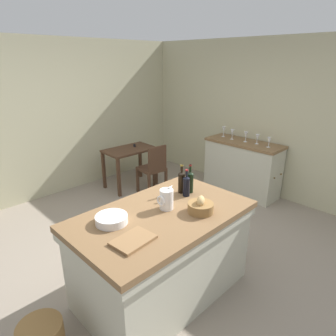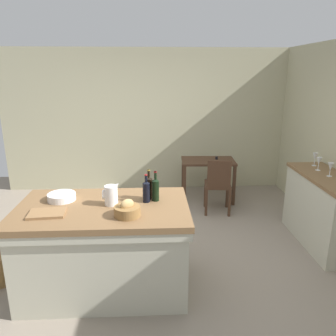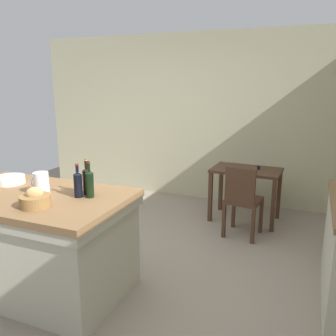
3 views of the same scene
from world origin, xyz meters
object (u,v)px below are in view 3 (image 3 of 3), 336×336
(writing_desk, at_px, (246,177))
(wine_bottle_green, at_px, (78,184))
(wine_bottle_dark, at_px, (89,183))
(wine_bottle_amber, at_px, (87,180))
(island_table, at_px, (37,238))
(pitcher, at_px, (41,183))
(wash_bowl, at_px, (10,180))
(wooden_chair, at_px, (242,199))
(bread_basket, at_px, (35,200))

(writing_desk, height_order, wine_bottle_green, wine_bottle_green)
(wine_bottle_dark, bearing_deg, wine_bottle_amber, 138.82)
(wine_bottle_dark, bearing_deg, island_table, -167.33)
(pitcher, height_order, wash_bowl, pitcher)
(wooden_chair, relative_size, wine_bottle_green, 3.08)
(wine_bottle_amber, bearing_deg, bread_basket, -114.75)
(writing_desk, xyz_separation_m, wine_bottle_dark, (-0.93, -2.26, 0.43))
(wooden_chair, distance_m, wine_bottle_dark, 2.04)
(bread_basket, relative_size, wine_bottle_amber, 0.77)
(wine_bottle_dark, distance_m, wine_bottle_amber, 0.09)
(island_table, height_order, wine_bottle_amber, wine_bottle_amber)
(pitcher, bearing_deg, wine_bottle_dark, 11.53)
(wash_bowl, relative_size, wine_bottle_green, 0.97)
(island_table, bearing_deg, wine_bottle_amber, 21.25)
(island_table, xyz_separation_m, wine_bottle_green, (0.43, 0.09, 0.54))
(bread_basket, bearing_deg, wine_bottle_dark, 54.08)
(pitcher, relative_size, wine_bottle_amber, 0.76)
(island_table, relative_size, wine_bottle_green, 5.80)
(wooden_chair, bearing_deg, pitcher, -128.88)
(wash_bowl, distance_m, wine_bottle_amber, 0.90)
(writing_desk, height_order, bread_basket, bread_basket)
(wine_bottle_amber, height_order, wine_bottle_green, wine_bottle_amber)
(wine_bottle_dark, bearing_deg, bread_basket, -125.92)
(island_table, xyz_separation_m, bread_basket, (0.26, -0.24, 0.48))
(writing_desk, xyz_separation_m, wash_bowl, (-1.89, -2.20, 0.34))
(island_table, bearing_deg, writing_desk, 58.55)
(wine_bottle_amber, bearing_deg, pitcher, -158.10)
(wine_bottle_amber, bearing_deg, island_table, -158.75)
(pitcher, xyz_separation_m, wash_bowl, (-0.52, 0.15, -0.07))
(wine_bottle_dark, height_order, wine_bottle_amber, wine_bottle_amber)
(wash_bowl, xyz_separation_m, wine_bottle_green, (0.87, -0.09, 0.08))
(writing_desk, relative_size, wooden_chair, 1.03)
(writing_desk, distance_m, wine_bottle_green, 2.55)
(wash_bowl, bearing_deg, wooden_chair, 39.80)
(island_table, bearing_deg, wash_bowl, 157.93)
(bread_basket, relative_size, wine_bottle_dark, 0.77)
(wine_bottle_amber, relative_size, wine_bottle_green, 1.07)
(wine_bottle_amber, xyz_separation_m, wine_bottle_green, (-0.03, -0.09, -0.01))
(bread_basket, xyz_separation_m, wine_bottle_green, (0.17, 0.33, 0.06))
(island_table, height_order, wine_bottle_dark, wine_bottle_dark)
(writing_desk, relative_size, wine_bottle_amber, 2.95)
(pitcher, bearing_deg, writing_desk, 59.76)
(wine_bottle_amber, bearing_deg, wash_bowl, 179.99)
(wine_bottle_dark, height_order, wine_bottle_green, wine_bottle_dark)
(bread_basket, bearing_deg, writing_desk, 65.53)
(island_table, relative_size, wine_bottle_dark, 5.43)
(writing_desk, xyz_separation_m, wine_bottle_amber, (-1.00, -2.20, 0.43))
(island_table, distance_m, wine_bottle_green, 0.70)
(pitcher, bearing_deg, wine_bottle_amber, 21.90)
(wine_bottle_amber, bearing_deg, wine_bottle_green, -105.61)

